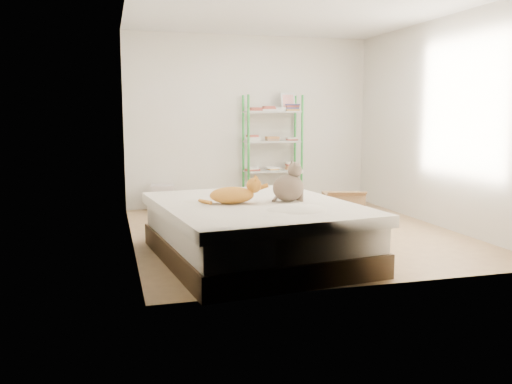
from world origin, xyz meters
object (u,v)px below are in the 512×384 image
object	(u,v)px
shelf_unit	(273,148)
cardboard_box	(343,206)
bed	(254,231)
white_bin	(163,198)
orange_cat	(232,193)
grey_cat	(288,182)

from	to	relation	value
shelf_unit	cardboard_box	xyz separation A→B (m)	(0.60, -1.28, -0.73)
bed	white_bin	bearing A→B (deg)	94.66
shelf_unit	bed	bearing A→B (deg)	-110.35
cardboard_box	white_bin	xyz separation A→B (m)	(-2.29, 1.25, 0.02)
shelf_unit	white_bin	bearing A→B (deg)	-178.95
bed	orange_cat	xyz separation A→B (m)	(-0.22, 0.00, 0.38)
grey_cat	white_bin	world-z (taller)	grey_cat
cardboard_box	orange_cat	bearing A→B (deg)	-126.87
cardboard_box	white_bin	size ratio (longest dim) A/B	1.51
bed	shelf_unit	size ratio (longest dim) A/B	1.38
grey_cat	white_bin	xyz separation A→B (m)	(-0.94, 2.90, -0.55)
orange_cat	shelf_unit	xyz separation A→B (m)	(1.30, 2.91, 0.24)
orange_cat	bed	bearing A→B (deg)	4.78
grey_cat	shelf_unit	distance (m)	3.03
bed	cardboard_box	distance (m)	2.34
bed	cardboard_box	size ratio (longest dim) A/B	4.05
orange_cat	shelf_unit	size ratio (longest dim) A/B	0.29
orange_cat	cardboard_box	size ratio (longest dim) A/B	0.86
bed	cardboard_box	xyz separation A→B (m)	(1.68, 1.63, -0.10)
orange_cat	cardboard_box	distance (m)	2.55
bed	orange_cat	world-z (taller)	orange_cat
white_bin	grey_cat	bearing A→B (deg)	-71.97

